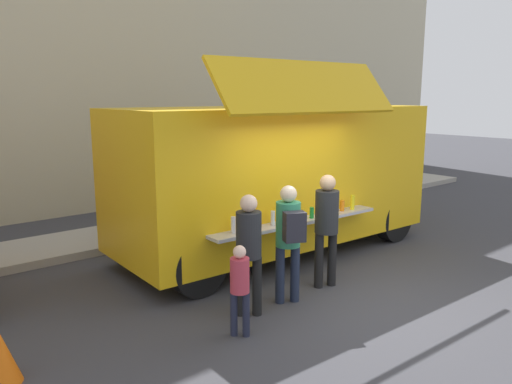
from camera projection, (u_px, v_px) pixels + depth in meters
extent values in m
plane|color=#38383D|center=(358.00, 302.00, 7.15)|extent=(60.00, 60.00, 0.00)
cube|color=#9E998E|center=(15.00, 255.00, 9.01)|extent=(28.00, 1.60, 0.15)
cube|color=yellow|center=(275.00, 173.00, 9.26)|extent=(6.10, 2.46, 2.42)
cube|color=yellow|center=(308.00, 86.00, 7.47)|extent=(3.34, 0.78, 0.81)
cube|color=black|center=(290.00, 166.00, 8.00)|extent=(3.16, 0.19, 1.09)
cube|color=#B7B7BC|center=(298.00, 222.00, 8.00)|extent=(3.33, 0.44, 0.05)
cylinder|color=silver|center=(233.00, 225.00, 7.23)|extent=(0.07, 0.07, 0.24)
cylinder|color=red|center=(247.00, 224.00, 7.36)|extent=(0.06, 0.06, 0.21)
cylinder|color=red|center=(258.00, 219.00, 7.55)|extent=(0.08, 0.08, 0.25)
cylinder|color=silver|center=(273.00, 218.00, 7.67)|extent=(0.07, 0.07, 0.23)
cylinder|color=red|center=(285.00, 215.00, 7.86)|extent=(0.07, 0.07, 0.22)
cylinder|color=orange|center=(296.00, 214.00, 8.02)|extent=(0.07, 0.07, 0.19)
cylinder|color=green|center=(312.00, 213.00, 8.11)|extent=(0.07, 0.07, 0.18)
cylinder|color=red|center=(324.00, 210.00, 8.26)|extent=(0.06, 0.06, 0.19)
cylinder|color=yellow|center=(329.00, 206.00, 8.47)|extent=(0.07, 0.07, 0.24)
cylinder|color=orange|center=(342.00, 206.00, 8.62)|extent=(0.08, 0.08, 0.19)
cylinder|color=yellow|center=(352.00, 202.00, 8.72)|extent=(0.08, 0.08, 0.26)
cube|color=black|center=(378.00, 141.00, 10.97)|extent=(0.14, 1.95, 1.07)
cylinder|color=black|center=(323.00, 203.00, 11.63)|extent=(0.90, 0.28, 0.90)
cylinder|color=black|center=(394.00, 219.00, 10.09)|extent=(0.90, 0.28, 0.90)
cylinder|color=black|center=(140.00, 237.00, 8.84)|extent=(0.90, 0.28, 0.90)
cylinder|color=black|center=(198.00, 267.00, 7.30)|extent=(0.90, 0.28, 0.90)
cone|color=orange|center=(2.00, 358.00, 5.09)|extent=(0.36, 0.36, 0.55)
cylinder|color=#2F623A|center=(319.00, 187.00, 13.47)|extent=(0.60, 0.60, 0.97)
cylinder|color=black|center=(319.00, 261.00, 7.62)|extent=(0.14, 0.14, 0.86)
cylinder|color=black|center=(332.00, 259.00, 7.71)|extent=(0.14, 0.14, 0.86)
cylinder|color=#222427|center=(327.00, 212.00, 7.52)|extent=(0.36, 0.36, 0.65)
sphere|color=#D8AB7F|center=(328.00, 183.00, 7.44)|extent=(0.24, 0.24, 0.24)
cylinder|color=#1D2539|center=(280.00, 275.00, 7.05)|extent=(0.13, 0.13, 0.84)
cylinder|color=#1D2539|center=(295.00, 273.00, 7.11)|extent=(0.13, 0.13, 0.84)
cylinder|color=#318860|center=(288.00, 224.00, 6.94)|extent=(0.35, 0.35, 0.63)
sphere|color=beige|center=(288.00, 194.00, 6.86)|extent=(0.23, 0.23, 0.23)
cube|color=#22232B|center=(294.00, 227.00, 6.68)|extent=(0.34, 0.29, 0.41)
cylinder|color=black|center=(241.00, 286.00, 6.66)|extent=(0.13, 0.13, 0.82)
cylinder|color=black|center=(257.00, 286.00, 6.66)|extent=(0.13, 0.13, 0.82)
cylinder|color=#232528|center=(249.00, 235.00, 6.52)|extent=(0.34, 0.34, 0.62)
sphere|color=beige|center=(249.00, 203.00, 6.44)|extent=(0.23, 0.23, 0.23)
cylinder|color=#1E2235|center=(234.00, 313.00, 6.11)|extent=(0.09, 0.09, 0.57)
cylinder|color=#1E2235|center=(246.00, 314.00, 6.09)|extent=(0.09, 0.09, 0.57)
cylinder|color=#B33545|center=(240.00, 275.00, 6.00)|extent=(0.24, 0.24, 0.43)
sphere|color=beige|center=(240.00, 252.00, 5.95)|extent=(0.16, 0.16, 0.16)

